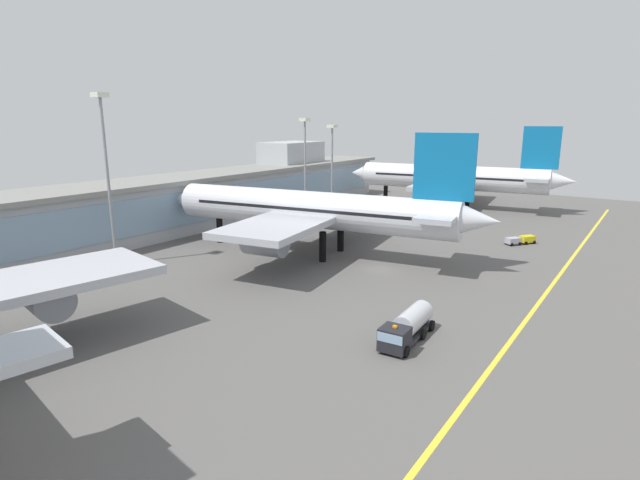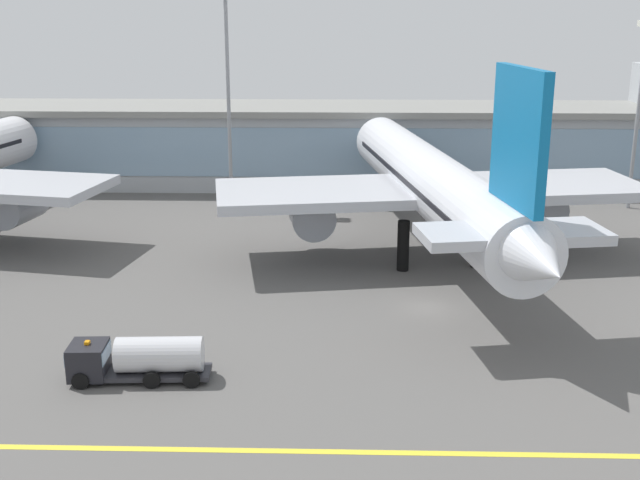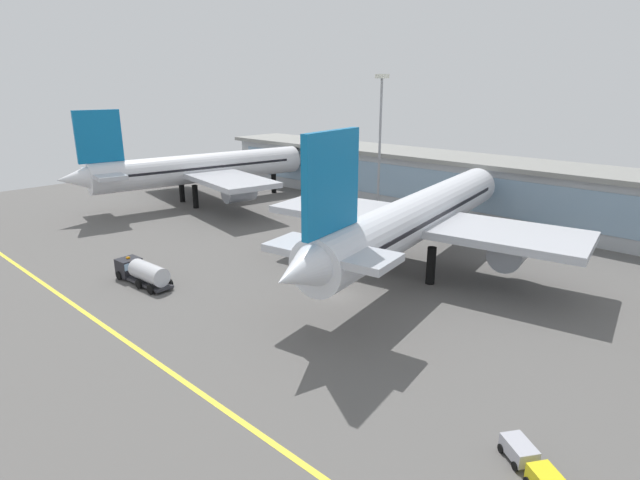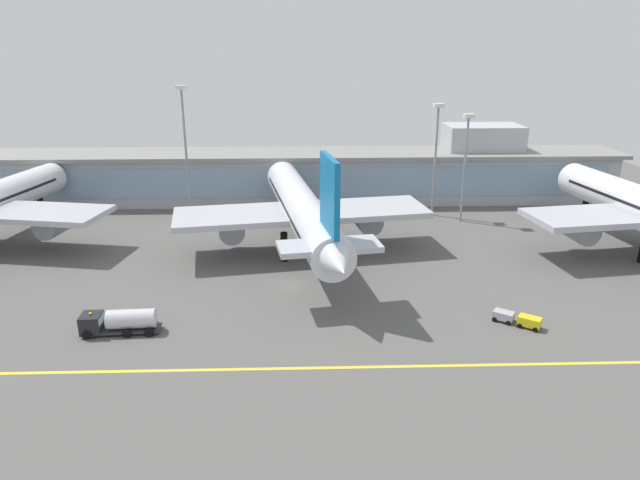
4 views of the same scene
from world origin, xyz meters
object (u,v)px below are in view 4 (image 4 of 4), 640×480
object	(u,v)px
baggage_tug_near	(518,319)
apron_light_mast_east	(185,134)
apron_light_mast_west	(436,143)
apron_light_mast_centre	(466,151)
fuel_tanker_truck	(117,321)
airliner_near_right	(302,210)

from	to	relation	value
baggage_tug_near	apron_light_mast_east	xyz separation A→B (m)	(-47.91, 47.37, 15.45)
baggage_tug_near	apron_light_mast_west	world-z (taller)	apron_light_mast_west
apron_light_mast_west	apron_light_mast_centre	world-z (taller)	apron_light_mast_west
apron_light_mast_centre	apron_light_mast_west	bearing A→B (deg)	138.39
apron_light_mast_centre	apron_light_mast_east	bearing A→B (deg)	174.82
fuel_tanker_truck	apron_light_mast_centre	xyz separation A→B (m)	(52.20, 43.10, 12.07)
apron_light_mast_west	apron_light_mast_centre	bearing A→B (deg)	-41.61
airliner_near_right	apron_light_mast_west	xyz separation A→B (m)	(25.69, 20.32, 7.22)
airliner_near_right	apron_light_mast_east	world-z (taller)	apron_light_mast_east
fuel_tanker_truck	airliner_near_right	bearing A→B (deg)	-132.19
baggage_tug_near	airliner_near_right	bearing A→B (deg)	169.54
airliner_near_right	apron_light_mast_east	bearing A→B (deg)	37.04
airliner_near_right	fuel_tanker_truck	world-z (taller)	airliner_near_right
airliner_near_right	apron_light_mast_west	world-z (taller)	apron_light_mast_west
airliner_near_right	fuel_tanker_truck	distance (m)	35.13
airliner_near_right	apron_light_mast_centre	bearing A→B (deg)	-71.20
fuel_tanker_truck	apron_light_mast_centre	size ratio (longest dim) A/B	0.45
apron_light_mast_centre	apron_light_mast_east	xyz separation A→B (m)	(-52.30, 4.74, 2.67)
baggage_tug_near	apron_light_mast_east	distance (m)	69.13
apron_light_mast_west	airliner_near_right	bearing A→B (deg)	-141.65
baggage_tug_near	fuel_tanker_truck	bearing A→B (deg)	-144.37
apron_light_mast_west	baggage_tug_near	bearing A→B (deg)	-89.70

